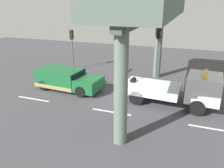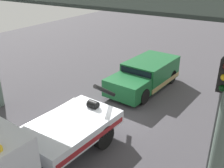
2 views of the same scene
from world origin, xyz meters
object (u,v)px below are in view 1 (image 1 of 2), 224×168
object	(u,v)px
traffic_light_far	(158,42)
tow_truck_white	(181,88)
towed_van_green	(67,80)
traffic_light_near	(72,41)

from	to	relation	value
traffic_light_far	tow_truck_white	bearing A→B (deg)	-64.72
towed_van_green	traffic_light_near	xyz separation A→B (m)	(-2.24, 5.15, 2.12)
tow_truck_white	traffic_light_near	world-z (taller)	traffic_light_near
traffic_light_far	towed_van_green	bearing A→B (deg)	-140.54
traffic_light_near	traffic_light_far	distance (m)	8.51
tow_truck_white	towed_van_green	distance (m)	8.73
tow_truck_white	traffic_light_near	bearing A→B (deg)	154.58
traffic_light_near	towed_van_green	bearing A→B (deg)	-66.53
tow_truck_white	traffic_light_far	xyz separation A→B (m)	(-2.46, 5.21, 2.07)
tow_truck_white	traffic_light_near	size ratio (longest dim) A/B	1.85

